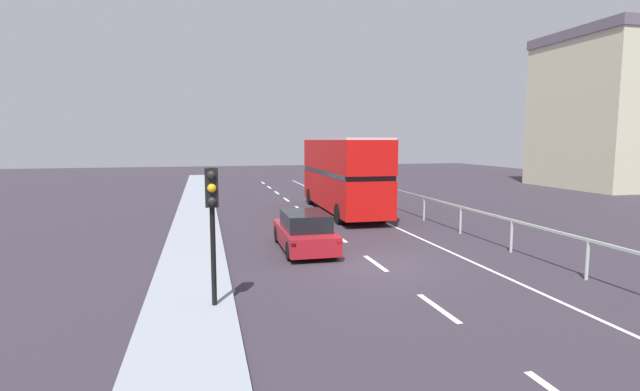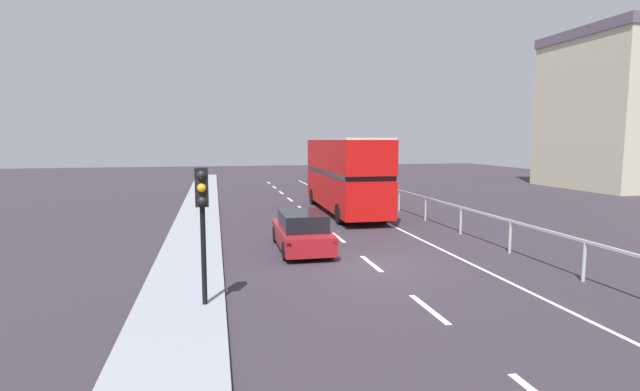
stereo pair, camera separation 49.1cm
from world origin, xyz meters
name	(u,v)px [view 2 (the right image)]	position (x,y,z in m)	size (l,w,h in m)	color
ground_plane	(371,265)	(0.00, 0.00, -0.05)	(75.15, 120.00, 0.10)	#302933
near_sidewalk_kerb	(187,272)	(-5.82, 0.00, 0.07)	(2.13, 80.00, 0.14)	gray
lane_paint_markings	(352,218)	(1.92, 8.83, 0.00)	(3.31, 46.00, 0.01)	silver
bridge_side_railing	(412,198)	(5.28, 9.00, 0.97)	(0.10, 42.00, 1.20)	#AFB9B1
double_decker_bus_red	(345,173)	(2.06, 10.76, 2.21)	(2.71, 10.29, 4.12)	red
hatchback_car_near	(302,232)	(-1.86, 2.38, 0.68)	(1.82, 4.32, 1.42)	maroon
traffic_signal_pole	(202,203)	(-5.23, -3.28, 2.58)	(0.30, 0.42, 3.25)	black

